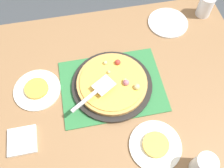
% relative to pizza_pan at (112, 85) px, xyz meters
% --- Properties ---
extents(ground_plane, '(8.00, 8.00, 0.00)m').
position_rel_pizza_pan_xyz_m(ground_plane, '(0.00, 0.00, -0.76)').
color(ground_plane, '#3D4247').
extents(dining_table, '(1.40, 1.00, 0.75)m').
position_rel_pizza_pan_xyz_m(dining_table, '(0.00, 0.00, -0.12)').
color(dining_table, olive).
rests_on(dining_table, ground_plane).
extents(placemat, '(0.48, 0.36, 0.01)m').
position_rel_pizza_pan_xyz_m(placemat, '(0.00, 0.00, -0.01)').
color(placemat, '#2D753D').
rests_on(placemat, dining_table).
extents(pizza_pan, '(0.38, 0.38, 0.01)m').
position_rel_pizza_pan_xyz_m(pizza_pan, '(0.00, 0.00, 0.00)').
color(pizza_pan, black).
rests_on(pizza_pan, placemat).
extents(pizza, '(0.33, 0.33, 0.05)m').
position_rel_pizza_pan_xyz_m(pizza, '(-0.00, 0.00, 0.02)').
color(pizza, tan).
rests_on(pizza, pizza_pan).
extents(plate_near_left, '(0.22, 0.22, 0.01)m').
position_rel_pizza_pan_xyz_m(plate_near_left, '(0.35, -0.05, -0.01)').
color(plate_near_left, white).
rests_on(plate_near_left, dining_table).
extents(plate_far_right, '(0.22, 0.22, 0.01)m').
position_rel_pizza_pan_xyz_m(plate_far_right, '(-0.12, 0.32, -0.01)').
color(plate_far_right, white).
rests_on(plate_far_right, dining_table).
extents(plate_side, '(0.22, 0.22, 0.01)m').
position_rel_pizza_pan_xyz_m(plate_side, '(-0.38, -0.33, -0.01)').
color(plate_side, white).
rests_on(plate_side, dining_table).
extents(served_slice_left, '(0.11, 0.11, 0.02)m').
position_rel_pizza_pan_xyz_m(served_slice_left, '(0.35, -0.05, 0.01)').
color(served_slice_left, gold).
rests_on(served_slice_left, plate_near_left).
extents(served_slice_right, '(0.11, 0.11, 0.02)m').
position_rel_pizza_pan_xyz_m(served_slice_right, '(-0.12, 0.32, 0.01)').
color(served_slice_right, '#EAB747').
rests_on(served_slice_right, plate_far_right).
extents(cup_near, '(0.08, 0.08, 0.12)m').
position_rel_pizza_pan_xyz_m(cup_near, '(-0.60, -0.36, 0.05)').
color(cup_near, white).
rests_on(cup_near, dining_table).
extents(cup_far, '(0.08, 0.08, 0.12)m').
position_rel_pizza_pan_xyz_m(cup_far, '(-0.27, 0.44, 0.05)').
color(cup_far, white).
rests_on(cup_far, dining_table).
extents(pizza_server, '(0.22, 0.16, 0.01)m').
position_rel_pizza_pan_xyz_m(pizza_server, '(0.08, 0.05, 0.06)').
color(pizza_server, silver).
rests_on(pizza_server, pizza).
extents(napkin_stack, '(0.12, 0.12, 0.02)m').
position_rel_pizza_pan_xyz_m(napkin_stack, '(0.42, 0.19, -0.01)').
color(napkin_stack, white).
rests_on(napkin_stack, dining_table).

